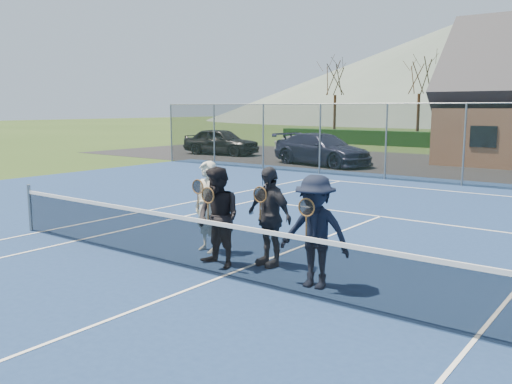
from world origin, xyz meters
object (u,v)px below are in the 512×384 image
player_b (218,217)px  tennis_net (221,247)px  car_b (309,147)px  car_a (221,141)px  player_d (315,232)px  player_c (269,216)px  car_c (322,149)px  player_a (208,207)px

player_b → tennis_net: bearing=-45.2°
car_b → car_a: bearing=107.4°
car_b → player_b: (9.48, -18.59, 0.26)m
car_b → player_d: (11.44, -18.53, 0.26)m
player_b → player_c: 0.91m
player_c → car_b: bearing=119.5°
player_d → tennis_net: bearing=-161.2°
car_c → player_a: player_a is taller
player_a → player_b: size_ratio=1.00×
player_a → car_b: bearing=115.7°
car_a → player_b: (15.23, -17.86, 0.12)m
car_c → player_d: player_d is taller
player_b → player_d: bearing=1.6°
player_c → player_d: size_ratio=1.00×
player_a → player_d: size_ratio=1.00×
tennis_net → player_a: 1.74m
player_a → player_d: bearing=-11.9°
car_b → player_c: player_c is taller
car_b → player_c: bearing=-140.4°
player_c → player_d: (1.29, -0.56, -0.00)m
player_d → player_b: bearing=-178.4°
car_c → tennis_net: size_ratio=0.46×
tennis_net → player_c: bearing=78.7°
car_c → player_d: (9.28, -16.27, 0.13)m
player_c → player_b: bearing=-137.5°
player_a → player_b: bearing=-37.6°
player_a → tennis_net: bearing=-40.5°
car_c → tennis_net: 18.50m
car_a → car_b: size_ratio=1.17×
player_c → player_a: bearing=178.7°
player_b → car_c: bearing=114.1°
player_a → player_b: same height
car_a → tennis_net: 24.12m
tennis_net → car_a: bearing=130.6°
car_a → car_c: 8.06m
car_a → car_b: bearing=-88.7°
car_a → player_d: player_d is taller
car_a → tennis_net: (15.69, -18.32, -0.27)m
car_b → player_b: player_b is taller
player_b → player_c: size_ratio=1.00×
car_b → tennis_net: bearing=-142.3°
player_a → player_c: 1.51m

